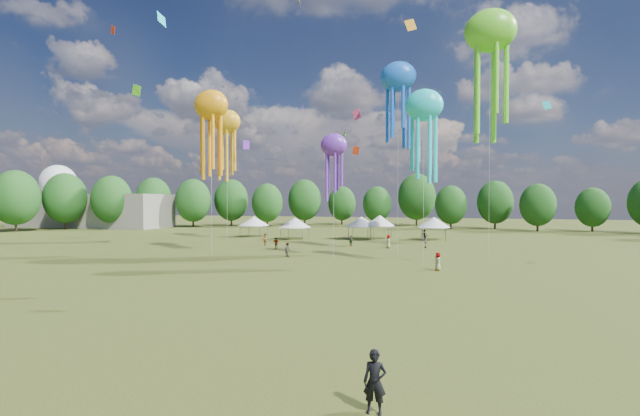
# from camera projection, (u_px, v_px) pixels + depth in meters

# --- Properties ---
(ground) EXTENTS (300.00, 300.00, 0.00)m
(ground) POSITION_uv_depth(u_px,v_px,m) (160.00, 358.00, 18.17)
(ground) COLOR #384416
(ground) RESTS_ON ground
(observer_main) EXTENTS (0.72, 0.47, 1.96)m
(observer_main) POSITION_uv_depth(u_px,v_px,m) (375.00, 382.00, 13.40)
(observer_main) COLOR black
(observer_main) RESTS_ON ground
(spectator_near) EXTENTS (1.00, 0.93, 1.64)m
(spectator_near) POSITION_uv_depth(u_px,v_px,m) (287.00, 250.00, 50.23)
(spectator_near) COLOR gray
(spectator_near) RESTS_ON ground
(spectators_far) EXTENTS (24.92, 31.76, 1.82)m
(spectators_far) POSITION_uv_depth(u_px,v_px,m) (380.00, 242.00, 60.25)
(spectators_far) COLOR gray
(spectators_far) RESTS_ON ground
(festival_tents) EXTENTS (36.60, 10.33, 4.06)m
(festival_tents) POSITION_uv_depth(u_px,v_px,m) (344.00, 222.00, 74.33)
(festival_tents) COLOR #47474C
(festival_tents) RESTS_ON ground
(show_kites) EXTENTS (44.88, 22.52, 30.32)m
(show_kites) POSITION_uv_depth(u_px,v_px,m) (375.00, 96.00, 55.33)
(show_kites) COLOR orange
(show_kites) RESTS_ON ground
(small_kites) EXTENTS (69.05, 52.10, 44.58)m
(small_kites) POSITION_uv_depth(u_px,v_px,m) (348.00, 19.00, 57.82)
(small_kites) COLOR orange
(small_kites) RESTS_ON ground
(treeline) EXTENTS (201.57, 95.24, 13.43)m
(treeline) POSITION_uv_depth(u_px,v_px,m) (356.00, 200.00, 79.28)
(treeline) COLOR #38281C
(treeline) RESTS_ON ground
(hangar) EXTENTS (40.00, 12.00, 8.00)m
(hangar) POSITION_uv_depth(u_px,v_px,m) (90.00, 211.00, 106.88)
(hangar) COLOR gray
(hangar) RESTS_ON ground
(radome) EXTENTS (9.00, 9.00, 16.00)m
(radome) POSITION_uv_depth(u_px,v_px,m) (58.00, 187.00, 116.88)
(radome) COLOR white
(radome) RESTS_ON ground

